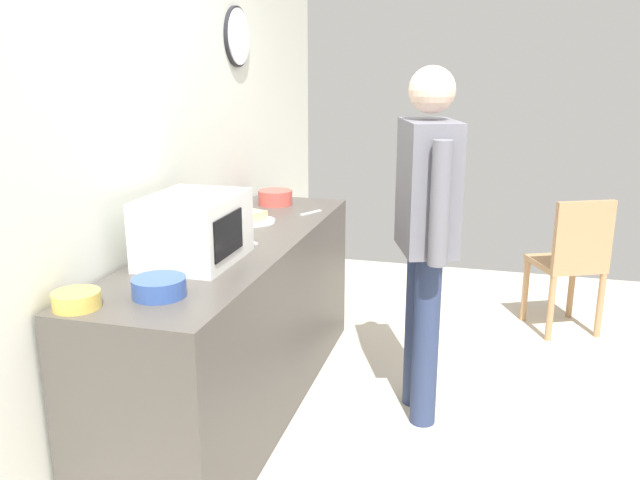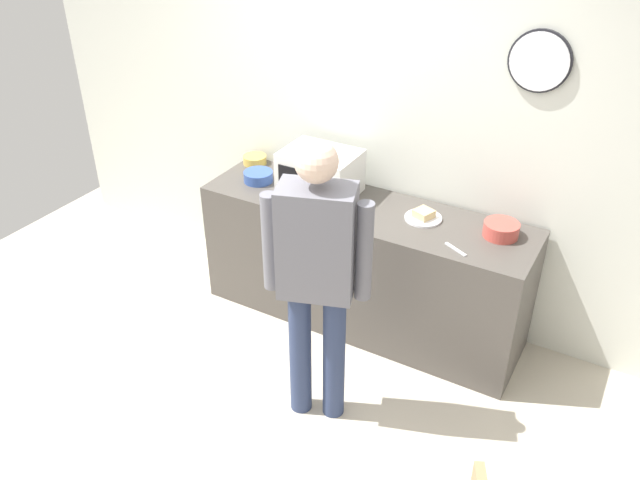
{
  "view_description": "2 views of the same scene",
  "coord_description": "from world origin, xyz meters",
  "px_view_note": "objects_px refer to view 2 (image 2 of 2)",
  "views": [
    {
      "loc": [
        -2.72,
        -0.01,
        1.79
      ],
      "look_at": [
        0.19,
        0.77,
        0.96
      ],
      "focal_mm": 36.51,
      "sensor_mm": 36.0,
      "label": 1
    },
    {
      "loc": [
        1.83,
        -2.2,
        3.0
      ],
      "look_at": [
        0.19,
        0.68,
        0.95
      ],
      "focal_mm": 36.61,
      "sensor_mm": 36.0,
      "label": 2
    }
  ],
  "objects_px": {
    "sandwich_plate": "(423,216)",
    "spoon_utensil": "(456,249)",
    "microwave": "(320,172)",
    "cereal_bowl": "(258,176)",
    "person_standing": "(317,268)",
    "mixing_bowl": "(255,160)",
    "salad_bowl": "(501,230)",
    "fork_utensil": "(362,211)"
  },
  "relations": [
    {
      "from": "sandwich_plate",
      "to": "salad_bowl",
      "type": "distance_m",
      "value": 0.49
    },
    {
      "from": "cereal_bowl",
      "to": "fork_utensil",
      "type": "xyz_separation_m",
      "value": [
        0.84,
        -0.04,
        -0.03
      ]
    },
    {
      "from": "microwave",
      "to": "spoon_utensil",
      "type": "xyz_separation_m",
      "value": [
        1.06,
        -0.25,
        -0.15
      ]
    },
    {
      "from": "microwave",
      "to": "salad_bowl",
      "type": "xyz_separation_m",
      "value": [
        1.25,
        0.04,
        -0.1
      ]
    },
    {
      "from": "sandwich_plate",
      "to": "person_standing",
      "type": "relative_size",
      "value": 0.13
    },
    {
      "from": "sandwich_plate",
      "to": "spoon_utensil",
      "type": "height_order",
      "value": "sandwich_plate"
    },
    {
      "from": "person_standing",
      "to": "sandwich_plate",
      "type": "bearing_deg",
      "value": 77.35
    },
    {
      "from": "person_standing",
      "to": "salad_bowl",
      "type": "bearing_deg",
      "value": 55.24
    },
    {
      "from": "sandwich_plate",
      "to": "cereal_bowl",
      "type": "bearing_deg",
      "value": -176.6
    },
    {
      "from": "sandwich_plate",
      "to": "person_standing",
      "type": "distance_m",
      "value": 1.01
    },
    {
      "from": "salad_bowl",
      "to": "fork_utensil",
      "type": "height_order",
      "value": "salad_bowl"
    },
    {
      "from": "mixing_bowl",
      "to": "spoon_utensil",
      "type": "distance_m",
      "value": 1.77
    },
    {
      "from": "microwave",
      "to": "person_standing",
      "type": "distance_m",
      "value": 1.12
    },
    {
      "from": "cereal_bowl",
      "to": "fork_utensil",
      "type": "bearing_deg",
      "value": -2.51
    },
    {
      "from": "microwave",
      "to": "cereal_bowl",
      "type": "height_order",
      "value": "microwave"
    },
    {
      "from": "microwave",
      "to": "cereal_bowl",
      "type": "distance_m",
      "value": 0.48
    },
    {
      "from": "salad_bowl",
      "to": "mixing_bowl",
      "type": "distance_m",
      "value": 1.91
    },
    {
      "from": "mixing_bowl",
      "to": "person_standing",
      "type": "distance_m",
      "value": 1.65
    },
    {
      "from": "mixing_bowl",
      "to": "spoon_utensil",
      "type": "bearing_deg",
      "value": -13.31
    },
    {
      "from": "mixing_bowl",
      "to": "microwave",
      "type": "bearing_deg",
      "value": -13.85
    },
    {
      "from": "person_standing",
      "to": "spoon_utensil",
      "type": "bearing_deg",
      "value": 54.41
    },
    {
      "from": "fork_utensil",
      "to": "person_standing",
      "type": "relative_size",
      "value": 0.1
    },
    {
      "from": "microwave",
      "to": "fork_utensil",
      "type": "height_order",
      "value": "microwave"
    },
    {
      "from": "sandwich_plate",
      "to": "mixing_bowl",
      "type": "distance_m",
      "value": 1.42
    },
    {
      "from": "microwave",
      "to": "spoon_utensil",
      "type": "distance_m",
      "value": 1.1
    },
    {
      "from": "cereal_bowl",
      "to": "spoon_utensil",
      "type": "height_order",
      "value": "cereal_bowl"
    },
    {
      "from": "mixing_bowl",
      "to": "person_standing",
      "type": "bearing_deg",
      "value": -43.76
    },
    {
      "from": "spoon_utensil",
      "to": "person_standing",
      "type": "relative_size",
      "value": 0.1
    },
    {
      "from": "sandwich_plate",
      "to": "cereal_bowl",
      "type": "height_order",
      "value": "cereal_bowl"
    },
    {
      "from": "fork_utensil",
      "to": "spoon_utensil",
      "type": "bearing_deg",
      "value": -11.31
    },
    {
      "from": "salad_bowl",
      "to": "cereal_bowl",
      "type": "height_order",
      "value": "salad_bowl"
    },
    {
      "from": "mixing_bowl",
      "to": "sandwich_plate",
      "type": "bearing_deg",
      "value": -6.42
    },
    {
      "from": "salad_bowl",
      "to": "spoon_utensil",
      "type": "bearing_deg",
      "value": -122.55
    },
    {
      "from": "fork_utensil",
      "to": "spoon_utensil",
      "type": "relative_size",
      "value": 1.0
    },
    {
      "from": "microwave",
      "to": "person_standing",
      "type": "height_order",
      "value": "person_standing"
    },
    {
      "from": "spoon_utensil",
      "to": "person_standing",
      "type": "bearing_deg",
      "value": -125.59
    },
    {
      "from": "cereal_bowl",
      "to": "spoon_utensil",
      "type": "xyz_separation_m",
      "value": [
        1.53,
        -0.17,
        -0.03
      ]
    },
    {
      "from": "sandwich_plate",
      "to": "cereal_bowl",
      "type": "xyz_separation_m",
      "value": [
        -1.22,
        -0.07,
        0.02
      ]
    },
    {
      "from": "mixing_bowl",
      "to": "spoon_utensil",
      "type": "relative_size",
      "value": 1.02
    },
    {
      "from": "microwave",
      "to": "cereal_bowl",
      "type": "bearing_deg",
      "value": -171.4
    },
    {
      "from": "cereal_bowl",
      "to": "spoon_utensil",
      "type": "bearing_deg",
      "value": -6.53
    },
    {
      "from": "sandwich_plate",
      "to": "spoon_utensil",
      "type": "bearing_deg",
      "value": -39.02
    }
  ]
}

